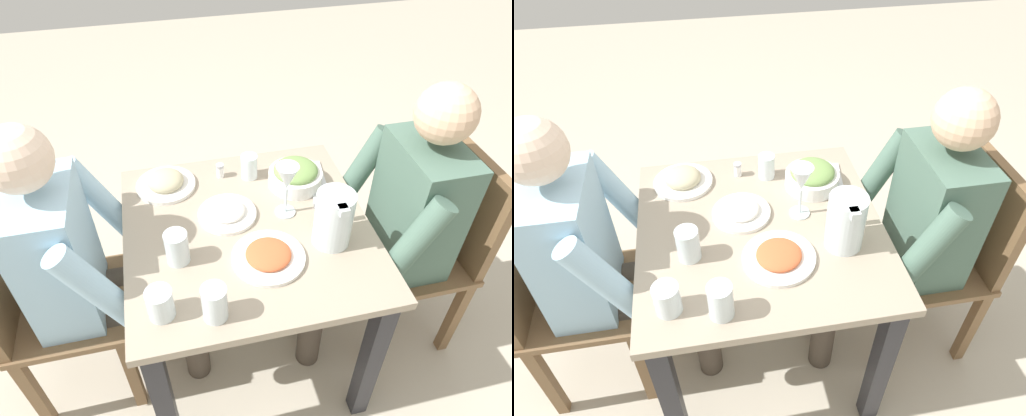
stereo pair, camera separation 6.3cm
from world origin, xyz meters
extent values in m
plane|color=#B7AD99|center=(0.00, 0.00, 0.00)|extent=(8.00, 8.00, 0.00)
cube|color=gray|center=(0.00, 0.00, 0.71)|extent=(0.81, 0.81, 0.03)
cube|color=#232328|center=(-0.35, -0.35, 0.35)|extent=(0.06, 0.06, 0.69)
cube|color=#232328|center=(0.35, -0.35, 0.35)|extent=(0.06, 0.06, 0.69)
cube|color=#232328|center=(-0.35, 0.35, 0.35)|extent=(0.06, 0.06, 0.69)
cube|color=#232328|center=(0.35, 0.35, 0.35)|extent=(0.06, 0.06, 0.69)
cube|color=brown|center=(-0.18, -0.81, 0.22)|extent=(0.04, 0.04, 0.44)
cube|color=brown|center=(0.16, -0.81, 0.22)|extent=(0.04, 0.04, 0.44)
cube|color=brown|center=(-0.18, -0.47, 0.22)|extent=(0.04, 0.04, 0.44)
cube|color=brown|center=(0.16, -0.47, 0.22)|extent=(0.04, 0.04, 0.44)
cube|color=brown|center=(-0.01, -0.64, 0.45)|extent=(0.40, 0.40, 0.03)
cube|color=brown|center=(-0.01, -0.82, 0.67)|extent=(0.38, 0.04, 0.42)
cube|color=brown|center=(0.20, 0.81, 0.22)|extent=(0.04, 0.04, 0.44)
cube|color=brown|center=(-0.14, 0.81, 0.22)|extent=(0.04, 0.04, 0.44)
cube|color=brown|center=(0.20, 0.47, 0.22)|extent=(0.04, 0.04, 0.44)
cube|color=brown|center=(-0.14, 0.47, 0.22)|extent=(0.04, 0.04, 0.44)
cube|color=brown|center=(0.03, 0.64, 0.45)|extent=(0.40, 0.40, 0.03)
cube|color=#4C6B5B|center=(-0.01, -0.61, 0.71)|extent=(0.32, 0.20, 0.50)
sphere|color=#DBB28E|center=(-0.01, -0.61, 1.08)|extent=(0.19, 0.19, 0.19)
cylinder|color=#473D33|center=(-0.10, -0.42, 0.43)|extent=(0.11, 0.38, 0.11)
cylinder|color=#473D33|center=(-0.10, -0.23, 0.23)|extent=(0.10, 0.10, 0.46)
cylinder|color=#4C6B5B|center=(-0.21, -0.47, 0.74)|extent=(0.08, 0.23, 0.37)
cylinder|color=#473D33|center=(0.07, -0.42, 0.43)|extent=(0.11, 0.38, 0.11)
cylinder|color=#473D33|center=(0.07, -0.23, 0.23)|extent=(0.10, 0.10, 0.46)
cylinder|color=#4C6B5B|center=(0.19, -0.47, 0.74)|extent=(0.08, 0.23, 0.37)
cube|color=#9EC6E0|center=(0.03, 0.61, 0.71)|extent=(0.32, 0.20, 0.50)
sphere|color=beige|center=(0.03, 0.61, 1.08)|extent=(0.19, 0.19, 0.19)
cylinder|color=#473D33|center=(0.12, 0.42, 0.43)|extent=(0.11, 0.38, 0.11)
cylinder|color=#473D33|center=(0.12, 0.23, 0.23)|extent=(0.10, 0.10, 0.46)
cylinder|color=#9EC6E0|center=(0.23, 0.47, 0.74)|extent=(0.08, 0.23, 0.37)
cylinder|color=#473D33|center=(-0.05, 0.42, 0.43)|extent=(0.11, 0.38, 0.11)
cylinder|color=#473D33|center=(-0.05, 0.23, 0.23)|extent=(0.10, 0.10, 0.46)
cylinder|color=#9EC6E0|center=(-0.17, 0.47, 0.74)|extent=(0.08, 0.23, 0.37)
cylinder|color=silver|center=(-0.12, -0.25, 0.82)|extent=(0.12, 0.12, 0.19)
cube|color=silver|center=(-0.04, -0.25, 0.83)|extent=(0.02, 0.02, 0.11)
cube|color=silver|center=(-0.17, -0.25, 0.90)|extent=(0.04, 0.03, 0.02)
cylinder|color=white|center=(0.19, -0.22, 0.75)|extent=(0.19, 0.19, 0.05)
ellipsoid|color=#759951|center=(0.19, -0.22, 0.79)|extent=(0.16, 0.16, 0.06)
cylinder|color=white|center=(-0.15, -0.03, 0.73)|extent=(0.23, 0.23, 0.01)
ellipsoid|color=#CC5B33|center=(-0.15, -0.03, 0.75)|extent=(0.14, 0.14, 0.04)
cylinder|color=white|center=(0.07, 0.06, 0.73)|extent=(0.20, 0.20, 0.01)
ellipsoid|color=white|center=(0.07, 0.06, 0.75)|extent=(0.12, 0.12, 0.04)
cylinder|color=white|center=(0.28, 0.24, 0.73)|extent=(0.21, 0.21, 0.01)
ellipsoid|color=#B7AD89|center=(0.28, 0.24, 0.75)|extent=(0.13, 0.13, 0.06)
cylinder|color=silver|center=(0.27, -0.06, 0.77)|extent=(0.06, 0.06, 0.09)
cylinder|color=silver|center=(-0.28, 0.30, 0.77)|extent=(0.07, 0.07, 0.09)
cylinder|color=silver|center=(-0.09, 0.24, 0.78)|extent=(0.07, 0.07, 0.11)
cylinder|color=silver|center=(-0.32, 0.16, 0.78)|extent=(0.07, 0.07, 0.11)
cylinder|color=silver|center=(0.04, -0.14, 0.73)|extent=(0.07, 0.07, 0.01)
cylinder|color=silver|center=(0.04, -0.14, 0.78)|extent=(0.01, 0.01, 0.10)
cone|color=silver|center=(0.04, -0.14, 0.88)|extent=(0.08, 0.08, 0.09)
cylinder|color=white|center=(0.29, 0.04, 0.75)|extent=(0.03, 0.03, 0.04)
cylinder|color=#B2B2B7|center=(0.29, 0.04, 0.77)|extent=(0.03, 0.03, 0.01)
cube|color=silver|center=(0.21, -0.32, 0.73)|extent=(0.17, 0.05, 0.01)
cube|color=silver|center=(0.01, -0.29, 0.73)|extent=(0.18, 0.08, 0.01)
cube|color=silver|center=(0.11, -0.28, 0.73)|extent=(0.17, 0.07, 0.01)
camera|label=1|loc=(-1.06, 0.22, 1.79)|focal=32.23mm
camera|label=2|loc=(-1.07, 0.16, 1.79)|focal=32.23mm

